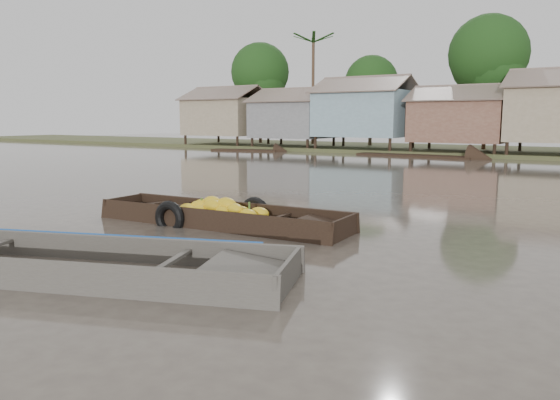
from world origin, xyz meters
The scene contains 3 objects.
ground centered at (0.00, 0.00, 0.00)m, with size 120.00×120.00×0.00m, color #494038.
banana_boat centered at (-2.17, 2.26, 0.19)m, with size 6.14×1.75×0.84m.
viewer_boat centered at (-1.58, -2.05, 0.05)m, with size 7.21×4.07×0.56m.
Camera 1 is at (5.45, -7.17, 2.35)m, focal length 35.00 mm.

